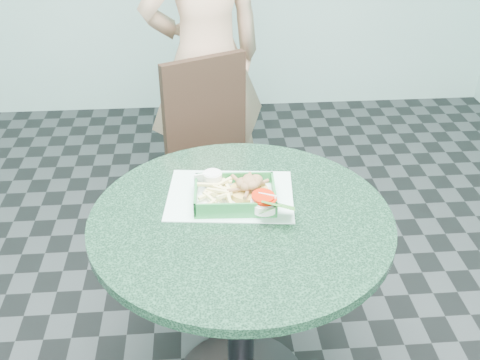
{
  "coord_description": "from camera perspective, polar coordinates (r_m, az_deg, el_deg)",
  "views": [
    {
      "loc": [
        -0.11,
        -1.36,
        1.74
      ],
      "look_at": [
        0.0,
        0.1,
        0.83
      ],
      "focal_mm": 42.0,
      "sensor_mm": 36.0,
      "label": 1
    }
  ],
  "objects": [
    {
      "name": "fries_pile",
      "position": [
        1.72,
        -2.05,
        -1.62
      ],
      "size": [
        0.13,
        0.14,
        0.04
      ],
      "primitive_type": null,
      "rotation": [
        0.0,
        0.0,
        -0.17
      ],
      "color": "#FFED91",
      "rests_on": "food_basket"
    },
    {
      "name": "placemat",
      "position": [
        1.77,
        -0.99,
        -2.09
      ],
      "size": [
        0.42,
        0.33,
        0.0
      ],
      "primitive_type": "cube",
      "rotation": [
        0.0,
        0.0,
        -0.1
      ],
      "color": "silver",
      "rests_on": "cafe_table"
    },
    {
      "name": "diner_person",
      "position": [
        2.64,
        -3.56,
        13.91
      ],
      "size": [
        0.8,
        0.67,
        1.85
      ],
      "primitive_type": "imported",
      "rotation": [
        0.0,
        0.0,
        3.54
      ],
      "color": "tan",
      "rests_on": "floor"
    },
    {
      "name": "crab_sandwich",
      "position": [
        1.73,
        0.9,
        -1.1
      ],
      "size": [
        0.12,
        0.12,
        0.07
      ],
      "rotation": [
        0.0,
        0.0,
        0.32
      ],
      "color": "#BB9440",
      "rests_on": "food_basket"
    },
    {
      "name": "food_basket",
      "position": [
        1.73,
        -0.51,
        -2.36
      ],
      "size": [
        0.25,
        0.18,
        0.05
      ],
      "rotation": [
        0.0,
        0.0,
        -0.05
      ],
      "color": "#237D38",
      "rests_on": "placemat"
    },
    {
      "name": "sauce_ramekin",
      "position": [
        1.77,
        -2.9,
        -0.28
      ],
      "size": [
        0.06,
        0.06,
        0.03
      ],
      "rotation": [
        0.0,
        0.0,
        -0.02
      ],
      "color": "silver",
      "rests_on": "food_basket"
    },
    {
      "name": "dining_chair",
      "position": [
        2.5,
        -3.41,
        2.96
      ],
      "size": [
        0.4,
        0.4,
        0.93
      ],
      "rotation": [
        0.0,
        0.0,
        0.43
      ],
      "color": "black",
      "rests_on": "floor"
    },
    {
      "name": "garnish_cup",
      "position": [
        1.67,
        2.85,
        -2.86
      ],
      "size": [
        0.12,
        0.12,
        0.05
      ],
      "rotation": [
        0.0,
        0.0,
        0.16
      ],
      "color": "white",
      "rests_on": "food_basket"
    },
    {
      "name": "cafe_table",
      "position": [
        1.79,
        0.1,
        -8.55
      ],
      "size": [
        0.91,
        0.91,
        0.75
      ],
      "color": "#27272A",
      "rests_on": "floor"
    }
  ]
}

